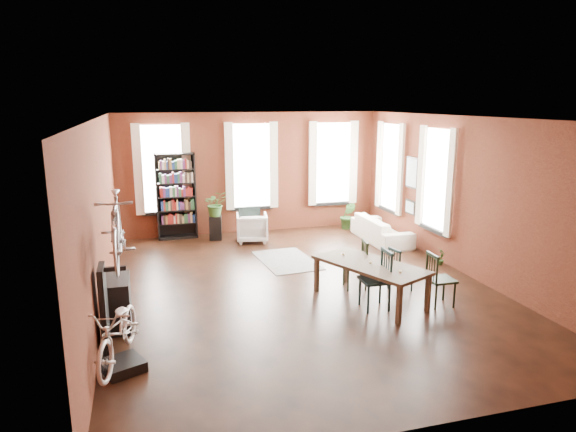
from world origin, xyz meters
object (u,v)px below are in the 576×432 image
object	(u,v)px
bicycle_floor	(116,303)
white_armchair	(252,226)
dining_chair_d	(401,269)
console_table	(117,303)
dining_table	(370,282)
dining_chair_b	(355,265)
bike_trainer	(123,366)
plant_stand	(216,228)
dining_chair_c	(441,279)
cream_sofa	(382,225)
dining_chair_a	(375,280)
bookshelf	(176,196)

from	to	relation	value
bicycle_floor	white_armchair	bearing A→B (deg)	76.62
dining_chair_d	console_table	distance (m)	5.05
dining_table	dining_chair_b	world-z (taller)	dining_chair_b
white_armchair	bike_trainer	world-z (taller)	white_armchair
plant_stand	bicycle_floor	world-z (taller)	bicycle_floor
dining_chair_c	bicycle_floor	xyz separation A→B (m)	(-5.29, -0.85, 0.48)
bike_trainer	plant_stand	size ratio (longest dim) A/B	0.80
white_armchair	cream_sofa	xyz separation A→B (m)	(3.16, -0.88, 0.01)
white_armchair	cream_sofa	bearing A→B (deg)	174.03
dining_table	dining_chair_a	xyz separation A→B (m)	(-0.06, -0.33, 0.16)
white_armchair	console_table	distance (m)	5.34
dining_chair_a	console_table	size ratio (longest dim) A/B	1.28
dining_chair_a	console_table	distance (m)	4.23
dining_table	bicycle_floor	size ratio (longest dim) A/B	1.27
white_armchair	bookshelf	bearing A→B (deg)	-15.19
cream_sofa	plant_stand	distance (m)	4.23
console_table	bicycle_floor	size ratio (longest dim) A/B	0.49
bookshelf	dining_table	bearing A→B (deg)	-60.53
dining_chair_a	dining_chair_b	bearing A→B (deg)	178.26
dining_chair_c	bookshelf	bearing A→B (deg)	37.46
dining_chair_b	dining_table	bearing A→B (deg)	7.17
dining_chair_d	cream_sofa	xyz separation A→B (m)	(1.18, 3.25, -0.01)
bookshelf	cream_sofa	bearing A→B (deg)	-18.95
bookshelf	white_armchair	size ratio (longest dim) A/B	2.80
plant_stand	bicycle_floor	bearing A→B (deg)	-108.77
bookshelf	console_table	bearing A→B (deg)	-103.83
plant_stand	dining_chair_d	bearing A→B (deg)	-58.13
bookshelf	bike_trainer	bearing A→B (deg)	-100.04
dining_chair_a	bike_trainer	xyz separation A→B (m)	(-4.10, -1.03, -0.44)
plant_stand	dining_chair_a	bearing A→B (deg)	-69.04
dining_table	cream_sofa	world-z (taller)	cream_sofa
bike_trainer	bicycle_floor	xyz separation A→B (m)	(-0.02, -0.00, 0.88)
dining_chair_c	bicycle_floor	bearing A→B (deg)	101.34
dining_table	cream_sofa	xyz separation A→B (m)	(1.96, 3.58, 0.06)
dining_table	dining_chair_d	distance (m)	0.85
dining_chair_b	white_armchair	size ratio (longest dim) A/B	1.17
dining_chair_a	dining_table	bearing A→B (deg)	172.03
white_armchair	console_table	world-z (taller)	console_table
dining_table	plant_stand	distance (m)	5.31
bike_trainer	console_table	xyz separation A→B (m)	(-0.10, 1.43, 0.33)
console_table	bike_trainer	bearing A→B (deg)	-85.81
bike_trainer	dining_chair_a	bearing A→B (deg)	14.04
dining_chair_d	bookshelf	world-z (taller)	bookshelf
bike_trainer	bicycle_floor	distance (m)	0.88
dining_chair_b	cream_sofa	distance (m)	3.50
dining_chair_b	bike_trainer	bearing A→B (deg)	-56.29
dining_chair_b	white_armchair	distance (m)	3.97
dining_chair_a	bike_trainer	world-z (taller)	dining_chair_a
dining_table	dining_chair_b	distance (m)	0.69
dining_chair_c	bike_trainer	bearing A→B (deg)	101.33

